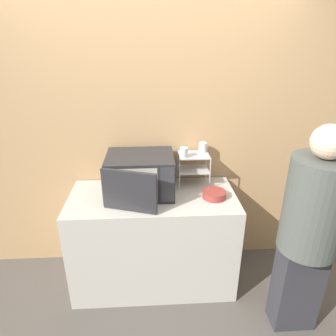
# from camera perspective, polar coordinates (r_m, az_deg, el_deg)

# --- Properties ---
(ground_plane) EXTENTS (12.00, 12.00, 0.00)m
(ground_plane) POSITION_cam_1_polar(r_m,az_deg,el_deg) (2.82, -2.52, -24.68)
(ground_plane) COLOR #4C4742
(wall_back) EXTENTS (8.00, 0.06, 2.60)m
(wall_back) POSITION_cam_1_polar(r_m,az_deg,el_deg) (2.70, -3.29, 6.26)
(wall_back) COLOR tan
(wall_back) RESTS_ON ground_plane
(counter) EXTENTS (1.40, 0.66, 0.89)m
(counter) POSITION_cam_1_polar(r_m,az_deg,el_deg) (2.76, -2.82, -13.37)
(counter) COLOR #B7B2A8
(counter) RESTS_ON ground_plane
(microwave) EXTENTS (0.56, 0.59, 0.34)m
(microwave) POSITION_cam_1_polar(r_m,az_deg,el_deg) (2.50, -5.43, -1.36)
(microwave) COLOR #262628
(microwave) RESTS_ON counter
(dish_rack) EXTENTS (0.28, 0.21, 0.29)m
(dish_rack) POSITION_cam_1_polar(r_m,az_deg,el_deg) (2.64, 4.81, 0.97)
(dish_rack) COLOR #B2B2B7
(dish_rack) RESTS_ON counter
(glass_front_left) EXTENTS (0.07, 0.07, 0.09)m
(glass_front_left) POSITION_cam_1_polar(r_m,az_deg,el_deg) (2.53, 2.96, 2.99)
(glass_front_left) COLOR silver
(glass_front_left) RESTS_ON dish_rack
(glass_back_right) EXTENTS (0.07, 0.07, 0.09)m
(glass_back_right) POSITION_cam_1_polar(r_m,az_deg,el_deg) (2.66, 6.57, 3.93)
(glass_back_right) COLOR silver
(glass_back_right) RESTS_ON dish_rack
(bowl) EXTENTS (0.20, 0.20, 0.06)m
(bowl) POSITION_cam_1_polar(r_m,az_deg,el_deg) (2.51, 8.74, -5.00)
(bowl) COLOR maroon
(bowl) RESTS_ON counter
(person) EXTENTS (0.40, 0.40, 1.63)m
(person) POSITION_cam_1_polar(r_m,az_deg,el_deg) (2.32, 25.34, -10.16)
(person) COLOR #2D2D33
(person) RESTS_ON ground_plane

